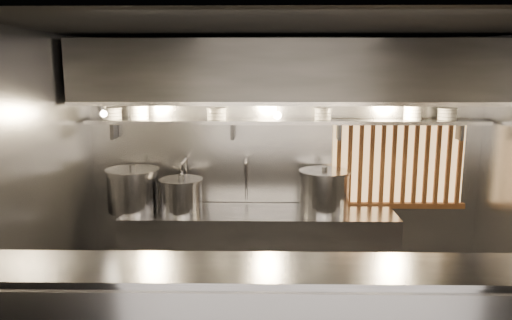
{
  "coord_description": "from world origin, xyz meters",
  "views": [
    {
      "loc": [
        -0.24,
        -4.19,
        2.5
      ],
      "look_at": [
        -0.32,
        0.55,
        1.59
      ],
      "focal_mm": 35.0,
      "sensor_mm": 36.0,
      "label": 1
    }
  ],
  "objects_px": {
    "stock_pot_right": "(324,191)",
    "stock_pot_left": "(133,189)",
    "heat_lamp": "(101,108)",
    "pendant_bulb": "(277,115)",
    "stock_pot_mid": "(181,195)"
  },
  "relations": [
    {
      "from": "pendant_bulb",
      "to": "stock_pot_right",
      "type": "height_order",
      "value": "pendant_bulb"
    },
    {
      "from": "heat_lamp",
      "to": "stock_pot_right",
      "type": "height_order",
      "value": "heat_lamp"
    },
    {
      "from": "pendant_bulb",
      "to": "stock_pot_right",
      "type": "relative_size",
      "value": 0.28
    },
    {
      "from": "pendant_bulb",
      "to": "stock_pot_right",
      "type": "distance_m",
      "value": 0.98
    },
    {
      "from": "pendant_bulb",
      "to": "stock_pot_right",
      "type": "bearing_deg",
      "value": -2.48
    },
    {
      "from": "stock_pot_mid",
      "to": "stock_pot_right",
      "type": "height_order",
      "value": "stock_pot_right"
    },
    {
      "from": "heat_lamp",
      "to": "pendant_bulb",
      "type": "distance_m",
      "value": 1.83
    },
    {
      "from": "pendant_bulb",
      "to": "stock_pot_right",
      "type": "xyz_separation_m",
      "value": [
        0.52,
        -0.02,
        -0.83
      ]
    },
    {
      "from": "stock_pot_left",
      "to": "stock_pot_mid",
      "type": "distance_m",
      "value": 0.55
    },
    {
      "from": "heat_lamp",
      "to": "stock_pot_right",
      "type": "bearing_deg",
      "value": 8.02
    },
    {
      "from": "pendant_bulb",
      "to": "stock_pot_left",
      "type": "height_order",
      "value": "pendant_bulb"
    },
    {
      "from": "stock_pot_right",
      "to": "stock_pot_left",
      "type": "bearing_deg",
      "value": -179.73
    },
    {
      "from": "heat_lamp",
      "to": "stock_pot_mid",
      "type": "height_order",
      "value": "heat_lamp"
    },
    {
      "from": "stock_pot_left",
      "to": "stock_pot_mid",
      "type": "height_order",
      "value": "stock_pot_left"
    },
    {
      "from": "stock_pot_left",
      "to": "stock_pot_right",
      "type": "height_order",
      "value": "stock_pot_left"
    }
  ]
}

